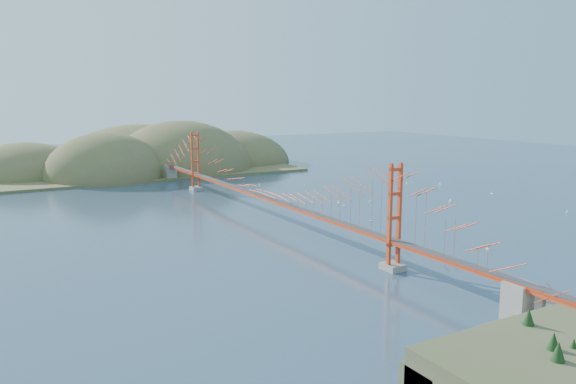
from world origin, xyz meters
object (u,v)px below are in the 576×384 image
bridge (264,173)px  sailboat_1 (344,205)px  sailboat_2 (450,201)px  sailboat_0 (321,214)px  fort (540,319)px

bridge → sailboat_1: bridge is taller
bridge → sailboat_1: 17.64m
sailboat_2 → bridge: bearing=172.4°
sailboat_2 → sailboat_0: (-25.86, 2.24, -0.01)m
bridge → sailboat_1: bearing=6.1°
sailboat_1 → sailboat_2: bearing=-18.9°
bridge → fort: 48.40m
sailboat_1 → sailboat_2: 19.64m
bridge → sailboat_1: size_ratio=140.00×
sailboat_1 → bridge: bearing=-173.9°
fort → sailboat_2: (34.34, 43.35, -0.51)m
bridge → fort: size_ratio=25.51×
fort → bridge: bearing=90.5°
bridge → sailboat_2: size_ratio=129.39×
fort → sailboat_0: fort is taller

